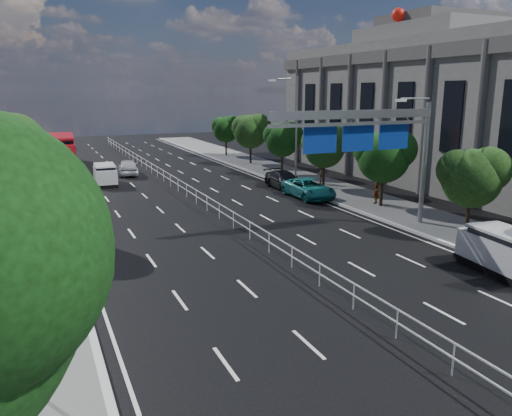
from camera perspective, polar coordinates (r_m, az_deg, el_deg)
ground at (r=17.87m, az=14.02°, el=-13.14°), size 160.00×160.00×0.00m
sidewalk_near at (r=14.73m, az=-27.05°, el=-20.12°), size 5.00×140.00×0.14m
kerb_near at (r=14.71m, az=-16.76°, el=-19.18°), size 0.25×140.00×0.15m
median_fence at (r=37.12m, az=-7.64°, el=1.81°), size 0.05×85.00×1.02m
toilet_sign at (r=13.40m, az=-26.00°, el=-9.53°), size 1.62×0.18×4.34m
overhead_gantry at (r=28.22m, az=13.01°, el=8.43°), size 10.24×0.38×7.45m
streetlight_far at (r=43.72m, az=4.31°, el=9.81°), size 2.78×2.40×9.00m
civic_hall at (r=48.33m, az=20.89°, el=10.58°), size 14.40×36.00×14.35m
far_tree_c at (r=29.23m, az=23.54°, el=3.51°), size 3.52×3.28×4.94m
far_tree_d at (r=34.64m, az=14.47°, el=6.00°), size 3.85×3.59×5.34m
far_tree_e at (r=40.76m, az=7.90°, el=7.14°), size 3.63×3.38×5.13m
far_tree_f at (r=47.27m, az=3.07°, el=8.00°), size 3.52×3.28×5.02m
far_tree_g at (r=54.01m, az=-0.58°, el=8.96°), size 3.96×3.69×5.45m
far_tree_h at (r=60.97m, az=-3.42°, el=9.12°), size 3.41×3.18×4.91m
white_minivan at (r=44.34m, az=-16.86°, el=3.66°), size 1.92×4.08×1.74m
red_bus at (r=56.75m, az=-21.29°, el=6.19°), size 3.22×11.08×3.27m
near_car_silver at (r=48.99m, az=-14.45°, el=4.56°), size 2.28×4.60×1.51m
near_car_dark at (r=75.47m, az=-21.48°, el=7.06°), size 2.09×5.17×1.67m
silver_minivan at (r=24.43m, az=26.82°, el=-4.61°), size 2.48×4.75×1.89m
parked_car_teal at (r=37.45m, az=6.03°, el=2.25°), size 2.37×5.12×1.42m
parked_car_dark at (r=40.90m, az=3.24°, el=3.21°), size 2.01×4.81×1.39m
pedestrian_a at (r=35.66m, az=13.55°, el=1.82°), size 0.72×0.68×1.66m
pedestrian_b at (r=42.43m, az=7.42°, el=3.77°), size 0.80×0.65×1.52m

